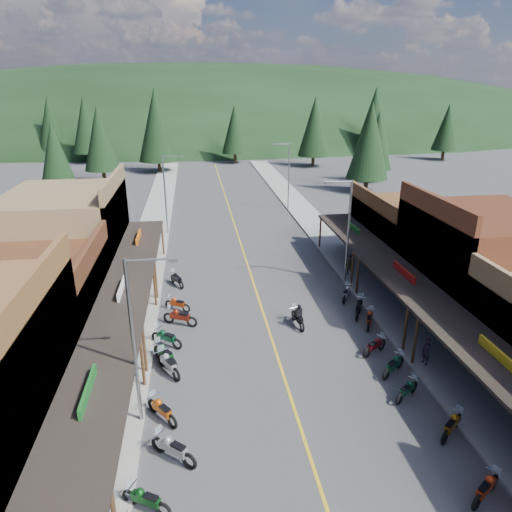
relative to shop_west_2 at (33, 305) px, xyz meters
name	(u,v)px	position (x,y,z in m)	size (l,w,h in m)	color
ground	(273,342)	(13.75, -1.70, -2.53)	(220.00, 220.00, 0.00)	#38383A
centerline	(239,237)	(13.75, 18.30, -2.53)	(0.15, 90.00, 0.01)	gold
sidewalk_west	(151,241)	(5.05, 18.30, -2.46)	(3.40, 94.00, 0.15)	gray
sidewalk_east	(323,233)	(22.45, 18.30, -2.46)	(3.40, 94.00, 0.15)	gray
shop_west_2	(33,305)	(0.00, 0.00, 0.00)	(10.90, 9.00, 6.20)	#3F2111
shop_west_3	(70,237)	(-0.03, 9.60, 0.99)	(10.90, 10.20, 8.20)	brown
shop_east_2	(479,265)	(27.54, 0.00, 0.99)	(10.90, 9.00, 8.20)	#562B19
shop_east_3	(410,234)	(27.51, 9.60, 0.00)	(10.90, 10.20, 6.20)	#4C2D16
streetlight_0	(136,336)	(6.80, -7.70, 1.93)	(2.16, 0.18, 8.00)	gray
streetlight_1	(166,192)	(6.80, 20.30, 1.93)	(2.16, 0.18, 8.00)	gray
streetlight_2	(347,227)	(20.71, 6.30, 1.93)	(2.16, 0.18, 8.00)	gray
streetlight_3	(288,173)	(20.71, 28.30, 1.93)	(2.16, 0.18, 8.00)	gray
ridge_hill	(204,130)	(13.75, 133.30, -2.53)	(310.00, 140.00, 60.00)	black
pine_1	(86,125)	(-10.25, 68.30, 4.70)	(5.88, 5.88, 12.50)	black
pine_2	(156,125)	(3.75, 56.30, 5.46)	(6.72, 6.72, 14.00)	black
pine_3	(235,129)	(17.75, 64.30, 3.95)	(5.04, 5.04, 11.00)	black
pine_4	(314,126)	(31.75, 58.30, 4.70)	(5.88, 5.88, 12.50)	black
pine_5	(374,117)	(47.75, 70.30, 5.46)	(6.72, 6.72, 14.00)	black
pine_6	(447,127)	(59.75, 62.30, 3.95)	(5.04, 5.04, 11.00)	black
pine_7	(51,123)	(-18.25, 74.30, 4.70)	(5.88, 5.88, 12.50)	black
pine_8	(55,153)	(-8.25, 38.30, 3.44)	(4.48, 4.48, 10.00)	black
pine_9	(377,140)	(37.75, 43.30, 3.85)	(4.93, 4.93, 10.80)	black
pine_10	(100,138)	(-4.25, 48.30, 4.25)	(5.38, 5.38, 11.60)	black
pine_11	(370,141)	(33.75, 36.30, 4.65)	(5.82, 5.82, 12.40)	black
bike_west_3	(146,499)	(7.28, -12.46, -1.97)	(0.66, 1.98, 1.13)	#0C4014
bike_west_4	(173,447)	(8.18, -10.21, -1.87)	(0.77, 2.32, 1.32)	gray
bike_west_5	(162,409)	(7.59, -7.71, -1.92)	(0.71, 2.14, 1.22)	#B74C0D
bike_west_6	(168,363)	(7.74, -4.10, -1.87)	(0.77, 2.30, 1.32)	gray
bike_west_7	(165,353)	(7.51, -3.11, -1.89)	(0.75, 2.24, 1.28)	#0D4114
bike_west_8	(166,337)	(7.50, -1.31, -1.92)	(0.71, 2.14, 1.22)	#0C3F24
bike_west_9	(180,316)	(8.25, 1.08, -1.88)	(0.77, 2.30, 1.31)	maroon
bike_west_10	(177,303)	(8.04, 3.14, -1.98)	(0.64, 1.92, 1.10)	#A8370C
bike_west_11	(177,279)	(7.91, 7.29, -1.95)	(0.68, 2.03, 1.16)	black
bike_east_3	(486,487)	(19.67, -13.67, -1.97)	(0.65, 1.95, 1.12)	red
bike_east_4	(452,424)	(20.19, -10.40, -1.97)	(0.66, 1.98, 1.13)	#9D5F0B
bike_east_5	(407,389)	(19.36, -7.76, -2.00)	(0.62, 1.87, 1.07)	#0B3B24
bike_east_6	(394,364)	(19.54, -5.76, -1.94)	(0.69, 2.07, 1.18)	#0D4228
bike_east_7	(375,345)	(19.30, -3.75, -1.98)	(0.64, 1.93, 1.10)	#630D11
bike_east_8	(370,318)	(20.17, -0.65, -1.98)	(0.65, 1.94, 1.11)	#A6280B
bike_east_9	(359,307)	(20.01, 0.81, -1.90)	(0.74, 2.21, 1.27)	black
bike_east_10	(346,292)	(19.92, 3.17, -1.95)	(0.67, 2.02, 1.16)	#98979C
rider_on_bike	(298,317)	(15.67, -0.02, -1.89)	(0.99, 2.19, 1.61)	black
pedestrian_east_a	(426,351)	(21.57, -5.30, -1.61)	(0.57, 0.37, 1.55)	#261C2A
pedestrian_east_b	(349,265)	(21.45, 7.33, -1.56)	(0.80, 0.46, 1.64)	brown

